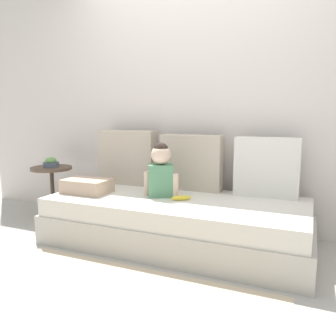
{
  "coord_description": "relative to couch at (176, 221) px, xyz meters",
  "views": [
    {
      "loc": [
        1.02,
        -2.53,
        1.07
      ],
      "look_at": [
        -0.07,
        0.0,
        0.64
      ],
      "focal_mm": 36.1,
      "sensor_mm": 36.0,
      "label": 1
    }
  ],
  "objects": [
    {
      "name": "ground_plane",
      "position": [
        0.0,
        0.0,
        -0.19
      ],
      "size": [
        12.0,
        12.0,
        0.0
      ],
      "primitive_type": "plane",
      "color": "#B2ADA3"
    },
    {
      "name": "throw_pillow_right",
      "position": [
        0.67,
        0.38,
        0.45
      ],
      "size": [
        0.53,
        0.16,
        0.5
      ],
      "primitive_type": "cube",
      "color": "silver",
      "rests_on": "couch"
    },
    {
      "name": "folded_blanket",
      "position": [
        -0.8,
        -0.12,
        0.26
      ],
      "size": [
        0.4,
        0.28,
        0.12
      ],
      "primitive_type": "cube",
      "color": "tan",
      "rests_on": "couch"
    },
    {
      "name": "floor_rug",
      "position": [
        0.0,
        -1.03,
        -0.19
      ],
      "size": [
        1.95,
        1.0,
        0.01
      ],
      "primitive_type": "cube",
      "color": "beige",
      "rests_on": "ground"
    },
    {
      "name": "toddler",
      "position": [
        -0.14,
        0.01,
        0.43
      ],
      "size": [
        0.32,
        0.23,
        0.46
      ],
      "color": "#568E66",
      "rests_on": "couch"
    },
    {
      "name": "fruit_bowl",
      "position": [
        -1.46,
        0.16,
        0.39
      ],
      "size": [
        0.16,
        0.16,
        0.1
      ],
      "color": "#4C5666",
      "rests_on": "side_table"
    },
    {
      "name": "banana",
      "position": [
        0.06,
        -0.04,
        0.22
      ],
      "size": [
        0.16,
        0.13,
        0.04
      ],
      "primitive_type": "ellipsoid",
      "rotation": [
        0.0,
        0.0,
        0.61
      ],
      "color": "yellow",
      "rests_on": "couch"
    },
    {
      "name": "back_wall",
      "position": [
        0.0,
        0.61,
        1.03
      ],
      "size": [
        5.37,
        0.1,
        2.44
      ],
      "primitive_type": "cube",
      "color": "silver",
      "rests_on": "ground"
    },
    {
      "name": "couch",
      "position": [
        0.0,
        0.0,
        0.0
      ],
      "size": [
        2.17,
        0.95,
        0.39
      ],
      "color": "beige",
      "rests_on": "ground"
    },
    {
      "name": "side_table",
      "position": [
        -1.46,
        0.16,
        0.23
      ],
      "size": [
        0.42,
        0.42,
        0.55
      ],
      "color": "brown",
      "rests_on": "ground"
    },
    {
      "name": "throw_pillow_center",
      "position": [
        0.0,
        0.38,
        0.45
      ],
      "size": [
        0.57,
        0.16,
        0.5
      ],
      "primitive_type": "cube",
      "color": "#C1B29E",
      "rests_on": "couch"
    },
    {
      "name": "throw_pillow_left",
      "position": [
        -0.67,
        0.38,
        0.47
      ],
      "size": [
        0.59,
        0.16,
        0.53
      ],
      "primitive_type": "cube",
      "color": "#C1B29E",
      "rests_on": "couch"
    }
  ]
}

